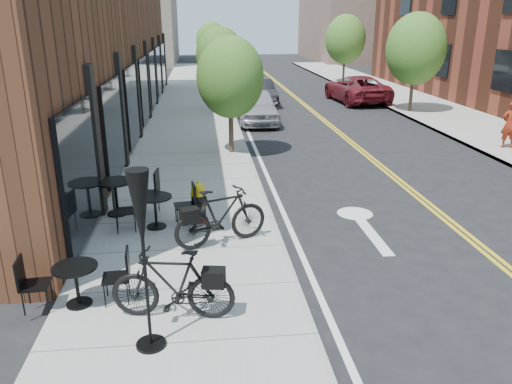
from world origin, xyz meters
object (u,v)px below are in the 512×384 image
parked_car_a (257,106)px  patio_umbrella (141,224)px  parked_car_b (260,92)px  bistro_set_b (155,207)px  pedestrian (510,125)px  fire_hydrant (199,203)px  parked_car_c (238,79)px  bicycle_right (221,217)px  bicycle_left (173,284)px  parked_car_far (356,89)px  bistro_set_a (76,280)px  bistro_set_c (116,192)px

parked_car_a → patio_umbrella: bearing=-99.7°
parked_car_b → patio_umbrella: bearing=-104.0°
bistro_set_b → pedestrian: 13.08m
parked_car_a → bistro_set_b: bearing=-104.8°
fire_hydrant → parked_car_c: bearing=90.7°
bistro_set_b → bicycle_right: bearing=-44.8°
patio_umbrella → parked_car_a: (3.28, 16.05, -1.22)m
bicycle_left → parked_car_b: (3.68, 20.51, -0.02)m
parked_car_c → pedestrian: size_ratio=3.34×
bicycle_right → parked_car_far: parked_car_far is taller
parked_car_b → bistro_set_a: bearing=-107.9°
bistro_set_a → pedestrian: (12.65, 8.89, 0.38)m
patio_umbrella → parked_car_a: patio_umbrella is taller
parked_car_a → pedestrian: bearing=-34.4°
bicycle_left → patio_umbrella: 1.46m
bicycle_right → bistro_set_b: (-1.37, 1.00, -0.13)m
fire_hydrant → parked_car_b: 17.04m
pedestrian → fire_hydrant: bearing=34.4°
fire_hydrant → parked_car_b: (3.30, 16.72, 0.10)m
bistro_set_a → parked_car_far: size_ratio=0.31×
bistro_set_a → bistro_set_b: bistro_set_b is taller
bistro_set_a → parked_car_b: size_ratio=0.41×
bistro_set_c → parked_car_c: parked_car_c is taller
fire_hydrant → parked_car_a: bearing=84.6°
bicycle_right → fire_hydrant: bearing=-1.5°
parked_car_a → parked_car_far: parked_car_far is taller
parked_car_c → pedestrian: (8.25, -16.13, 0.14)m
bicycle_left → pedestrian: bearing=139.9°
bistro_set_b → parked_car_a: bearing=64.7°
parked_car_b → parked_car_c: bearing=95.7°
bicycle_left → bicycle_right: bearing=171.7°
bicycle_right → parked_car_c: size_ratio=0.36×
parked_car_a → parked_car_c: 10.17m
parked_car_c → parked_car_far: (6.21, -4.95, -0.06)m
fire_hydrant → bistro_set_b: (-0.92, -0.25, 0.02)m
patio_umbrella → parked_car_far: patio_umbrella is taller
pedestrian → bicycle_right: bearing=40.4°
bistro_set_b → parked_car_c: parked_car_c is taller
bicycle_right → parked_car_a: parked_car_a is taller
parked_car_c → pedestrian: bearing=-55.9°
bicycle_left → patio_umbrella: patio_umbrella is taller
bistro_set_a → bicycle_left: bearing=-24.0°
parked_car_far → bicycle_right: bearing=61.3°
bicycle_left → bistro_set_c: bicycle_left is taller
bicycle_left → bistro_set_b: 3.59m
bistro_set_a → parked_car_b: 20.65m
fire_hydrant → pedestrian: bearing=34.9°
bistro_set_c → pedestrian: size_ratio=1.21×
parked_car_a → parked_car_far: 8.03m
parked_car_a → parked_car_far: size_ratio=0.81×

